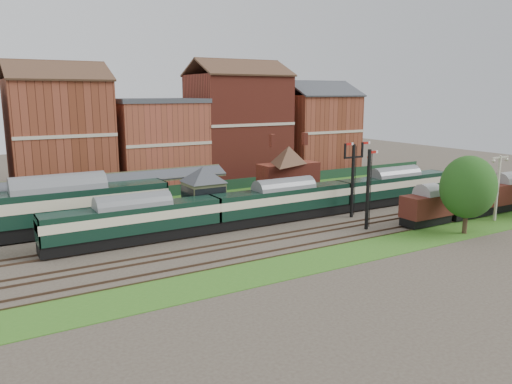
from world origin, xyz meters
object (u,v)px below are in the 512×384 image
signal_box (204,193)px  dmu_train (284,201)px  semaphore_bracket (353,175)px  platform_railcar (60,206)px  goods_van_a (427,207)px

signal_box → dmu_train: 8.48m
semaphore_bracket → dmu_train: semaphore_bracket is taller
semaphore_bracket → platform_railcar: size_ratio=0.40×
semaphore_bracket → platform_railcar: semaphore_bracket is taller
semaphore_bracket → dmu_train: (-7.27, 2.50, -2.44)m
semaphore_bracket → goods_van_a: 8.22m
signal_box → dmu_train: (7.77, -3.25, -1.00)m
platform_railcar → goods_van_a: 36.24m
signal_box → semaphore_bracket: 16.16m
semaphore_bracket → goods_van_a: size_ratio=1.48×
dmu_train → platform_railcar: (-21.25, 6.50, 0.56)m
platform_railcar → semaphore_bracket: bearing=-17.5°
dmu_train → goods_van_a: 14.60m
dmu_train → platform_railcar: 22.23m
platform_railcar → goods_van_a: platform_railcar is taller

